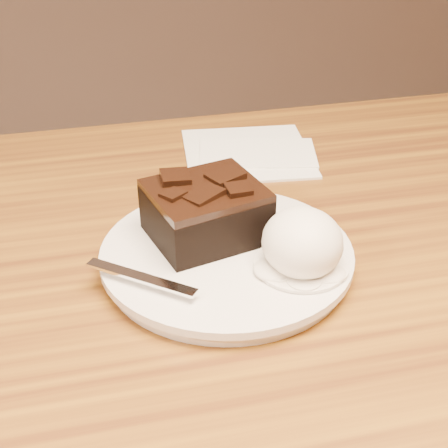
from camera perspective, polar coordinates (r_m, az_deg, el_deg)
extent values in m
cylinder|color=silver|center=(0.61, 0.22, -2.92)|extent=(0.23, 0.23, 0.02)
cube|color=black|center=(0.61, -1.56, 0.78)|extent=(0.11, 0.11, 0.05)
ellipsoid|color=white|center=(0.57, 6.67, -1.57)|extent=(0.07, 0.07, 0.06)
cylinder|color=white|center=(0.59, 6.53, -3.49)|extent=(0.08, 0.08, 0.00)
cube|color=white|center=(0.82, 1.99, 6.13)|extent=(0.17, 0.17, 0.01)
cube|color=black|center=(0.59, 3.55, -2.87)|extent=(0.01, 0.01, 0.00)
cube|color=black|center=(0.62, -0.49, -1.22)|extent=(0.01, 0.01, 0.00)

